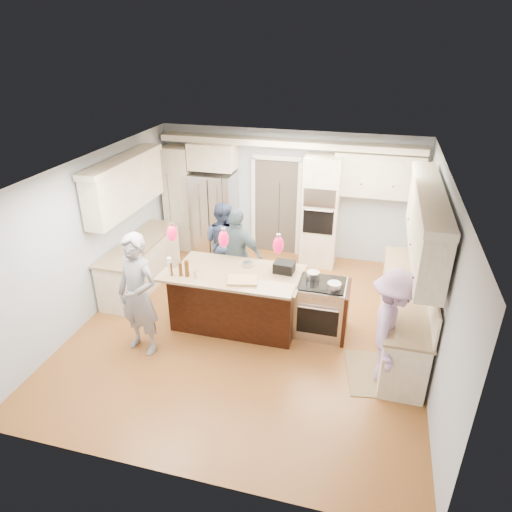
{
  "coord_description": "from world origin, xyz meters",
  "views": [
    {
      "loc": [
        1.73,
        -6.13,
        4.47
      ],
      "look_at": [
        0.0,
        0.35,
        1.15
      ],
      "focal_mm": 32.0,
      "sensor_mm": 36.0,
      "label": 1
    }
  ],
  "objects_px": {
    "refrigerator": "(214,213)",
    "island_range": "(322,308)",
    "kitchen_island": "(238,297)",
    "person_bar_end": "(138,295)",
    "person_far_left": "(223,242)"
  },
  "relations": [
    {
      "from": "island_range",
      "to": "person_far_left",
      "type": "bearing_deg",
      "value": 148.22
    },
    {
      "from": "kitchen_island",
      "to": "refrigerator",
      "type": "bearing_deg",
      "value": 116.95
    },
    {
      "from": "kitchen_island",
      "to": "island_range",
      "type": "bearing_deg",
      "value": 3.06
    },
    {
      "from": "refrigerator",
      "to": "island_range",
      "type": "bearing_deg",
      "value": -42.59
    },
    {
      "from": "refrigerator",
      "to": "person_bar_end",
      "type": "distance_m",
      "value": 3.65
    },
    {
      "from": "island_range",
      "to": "kitchen_island",
      "type": "bearing_deg",
      "value": -176.94
    },
    {
      "from": "refrigerator",
      "to": "person_bar_end",
      "type": "height_order",
      "value": "person_bar_end"
    },
    {
      "from": "person_bar_end",
      "to": "person_far_left",
      "type": "relative_size",
      "value": 1.2
    },
    {
      "from": "island_range",
      "to": "person_bar_end",
      "type": "xyz_separation_m",
      "value": [
        -2.6,
        -1.15,
        0.51
      ]
    },
    {
      "from": "kitchen_island",
      "to": "island_range",
      "type": "height_order",
      "value": "kitchen_island"
    },
    {
      "from": "person_far_left",
      "to": "person_bar_end",
      "type": "bearing_deg",
      "value": 97.66
    },
    {
      "from": "refrigerator",
      "to": "island_range",
      "type": "height_order",
      "value": "refrigerator"
    },
    {
      "from": "kitchen_island",
      "to": "person_bar_end",
      "type": "bearing_deg",
      "value": -138.06
    },
    {
      "from": "kitchen_island",
      "to": "island_range",
      "type": "xyz_separation_m",
      "value": [
        1.41,
        0.08,
        -0.03
      ]
    },
    {
      "from": "island_range",
      "to": "person_bar_end",
      "type": "relative_size",
      "value": 0.47
    }
  ]
}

